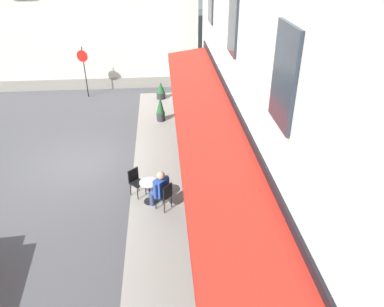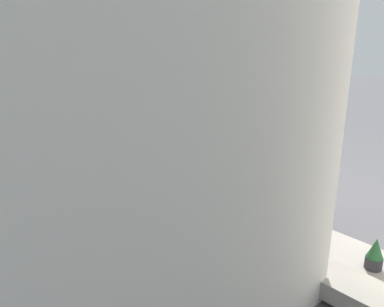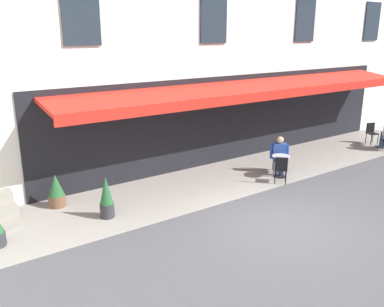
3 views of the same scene
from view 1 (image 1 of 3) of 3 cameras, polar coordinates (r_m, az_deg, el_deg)
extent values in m
plane|color=#4C4C51|center=(14.39, -16.01, -1.28)|extent=(70.00, 70.00, 0.00)
cube|color=gray|center=(11.42, -1.53, -8.99)|extent=(20.50, 3.20, 0.01)
cube|color=black|center=(10.89, 6.55, -1.09)|extent=(16.00, 0.06, 3.20)
cube|color=red|center=(10.18, 2.40, 4.75)|extent=(15.00, 1.70, 0.36)
cube|color=red|center=(10.21, -2.26, 3.41)|extent=(15.00, 0.04, 0.28)
cube|color=#232D38|center=(6.45, 13.89, 11.29)|extent=(1.10, 0.06, 1.70)
cube|color=#232D38|center=(10.84, 6.26, 19.26)|extent=(1.10, 0.06, 1.70)
cube|color=gray|center=(22.17, -21.86, 9.67)|extent=(0.12, 17.00, 0.60)
cube|color=gray|center=(20.07, -1.02, 9.16)|extent=(2.40, 1.40, 0.15)
cube|color=gray|center=(20.04, -0.01, 9.59)|extent=(2.40, 1.05, 0.30)
cube|color=gray|center=(20.02, 1.01, 10.02)|extent=(2.40, 0.70, 0.45)
cylinder|color=black|center=(11.90, -6.40, -7.28)|extent=(0.40, 0.40, 0.03)
cylinder|color=black|center=(11.70, -6.50, -5.93)|extent=(0.06, 0.06, 0.72)
cylinder|color=#B7B7BC|center=(11.49, -6.60, -4.41)|extent=(0.60, 0.60, 0.03)
cylinder|color=black|center=(11.93, -8.32, -6.09)|extent=(0.03, 0.03, 0.45)
cylinder|color=black|center=(12.10, -7.11, -5.39)|extent=(0.03, 0.03, 0.45)
cylinder|color=black|center=(12.15, -9.39, -5.45)|extent=(0.03, 0.03, 0.45)
cylinder|color=black|center=(12.32, -8.19, -4.78)|extent=(0.03, 0.03, 0.45)
cube|color=black|center=(11.98, -8.34, -4.47)|extent=(0.57, 0.57, 0.04)
cube|color=black|center=(11.97, -8.99, -3.23)|extent=(0.31, 0.32, 0.42)
cylinder|color=black|center=(11.67, -4.50, -6.72)|extent=(0.03, 0.03, 0.45)
cylinder|color=black|center=(11.47, -5.58, -7.53)|extent=(0.03, 0.03, 0.45)
cylinder|color=black|center=(11.50, -3.18, -7.31)|extent=(0.03, 0.03, 0.45)
cylinder|color=black|center=(11.29, -4.25, -8.15)|extent=(0.03, 0.03, 0.45)
cube|color=black|center=(11.34, -4.42, -6.44)|extent=(0.56, 0.56, 0.04)
cube|color=black|center=(11.11, -3.75, -5.81)|extent=(0.33, 0.29, 0.42)
cylinder|color=navy|center=(11.74, -5.57, -6.49)|extent=(0.15, 0.15, 0.47)
cylinder|color=navy|center=(11.50, -5.01, -5.75)|extent=(0.33, 0.35, 0.15)
cylinder|color=navy|center=(11.63, -6.15, -6.91)|extent=(0.15, 0.15, 0.47)
cylinder|color=navy|center=(11.39, -5.59, -6.18)|extent=(0.33, 0.35, 0.15)
cube|color=#28479E|center=(11.20, -4.72, -5.10)|extent=(0.52, 0.50, 0.56)
sphere|color=tan|center=(10.97, -4.81, -3.38)|extent=(0.25, 0.25, 0.25)
cylinder|color=#28479E|center=(11.38, -3.82, -4.52)|extent=(0.10, 0.10, 0.49)
cylinder|color=#28479E|center=(11.03, -5.64, -5.84)|extent=(0.10, 0.10, 0.49)
cylinder|color=black|center=(20.21, -16.05, 11.84)|extent=(0.05, 0.05, 2.60)
cylinder|color=#192899|center=(19.94, -16.44, 14.12)|extent=(0.17, 0.54, 0.56)
cylinder|color=red|center=(19.93, -16.46, 14.10)|extent=(0.17, 0.57, 0.59)
cylinder|color=#2D2D33|center=(19.62, -4.78, 8.84)|extent=(0.45, 0.45, 0.33)
cone|color=#23562D|center=(19.47, -4.83, 10.06)|extent=(0.43, 0.43, 0.55)
cylinder|color=brown|center=(17.94, -0.12, 6.89)|extent=(0.47, 0.47, 0.33)
cone|color=#23562D|center=(17.76, -0.12, 8.29)|extent=(0.44, 0.44, 0.61)
cylinder|color=#2D2D33|center=(17.09, -4.80, 5.67)|extent=(0.38, 0.38, 0.39)
cone|color=#23562D|center=(16.86, -4.88, 7.44)|extent=(0.36, 0.36, 0.76)
camera|label=2|loc=(24.14, 21.31, 26.03)|focal=38.28mm
camera|label=3|loc=(21.87, -32.80, 19.07)|focal=38.51mm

